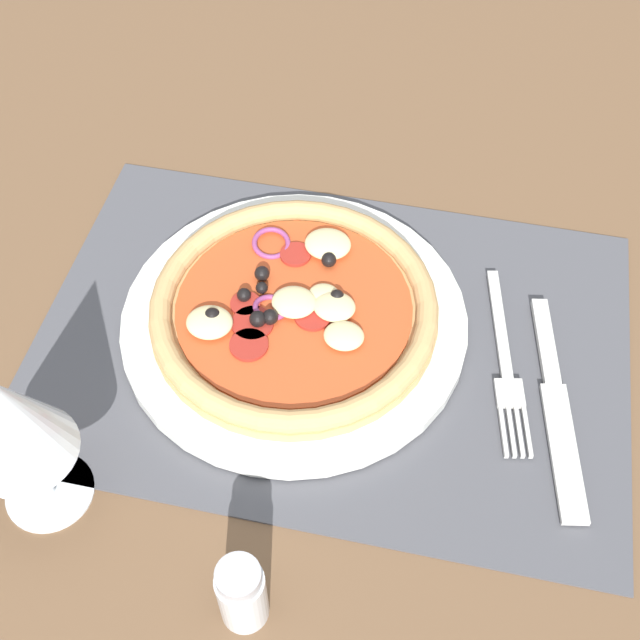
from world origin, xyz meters
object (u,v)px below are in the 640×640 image
at_px(knife, 556,405).
at_px(wine_glass, 9,420).
at_px(plate, 294,321).
at_px(fork, 506,368).
at_px(pizza, 294,307).
at_px(pepper_shaker, 242,594).

height_order(knife, wine_glass, wine_glass).
relative_size(plate, fork, 1.58).
xyz_separation_m(pizza, fork, (-0.18, 0.01, -0.02)).
relative_size(wine_glass, pepper_shaker, 2.22).
xyz_separation_m(pizza, pepper_shaker, (-0.02, 0.24, 0.01)).
height_order(pizza, knife, pizza).
bearing_deg(pizza, knife, 170.65).
distance_m(fork, pepper_shaker, 0.28).
bearing_deg(plate, pizza, -56.49).
relative_size(plate, wine_glass, 1.91).
xyz_separation_m(plate, pepper_shaker, (-0.02, 0.24, 0.02)).
xyz_separation_m(pizza, knife, (-0.22, 0.04, -0.02)).
bearing_deg(fork, pepper_shaker, -45.30).
distance_m(wine_glass, pepper_shaker, 0.18).
height_order(wine_glass, pepper_shaker, wine_glass).
xyz_separation_m(fork, wine_glass, (0.32, 0.17, 0.10)).
bearing_deg(knife, plate, -109.69).
relative_size(fork, knife, 0.90).
bearing_deg(knife, wine_glass, -77.93).
xyz_separation_m(fork, pepper_shaker, (0.15, 0.23, 0.03)).
bearing_deg(pepper_shaker, knife, -134.13).
height_order(plate, pepper_shaker, pepper_shaker).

